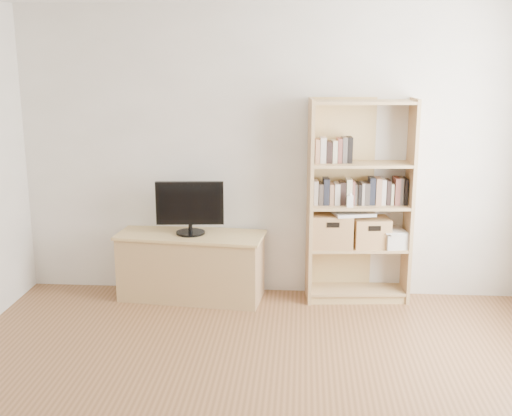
# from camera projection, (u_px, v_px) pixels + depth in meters

# --- Properties ---
(back_wall) EXTENTS (4.50, 0.02, 2.60)m
(back_wall) POSITION_uv_depth(u_px,v_px,m) (268.00, 153.00, 5.75)
(back_wall) COLOR beige
(back_wall) RESTS_ON floor
(tv_stand) EXTENTS (1.31, 0.60, 0.58)m
(tv_stand) POSITION_uv_depth(u_px,v_px,m) (191.00, 267.00, 5.81)
(tv_stand) COLOR #A67B55
(tv_stand) RESTS_ON floor
(bookshelf) EXTENTS (0.93, 0.40, 1.81)m
(bookshelf) POSITION_uv_depth(u_px,v_px,m) (359.00, 202.00, 5.63)
(bookshelf) COLOR #A67B55
(bookshelf) RESTS_ON floor
(television) EXTENTS (0.60, 0.10, 0.47)m
(television) POSITION_uv_depth(u_px,v_px,m) (190.00, 208.00, 5.67)
(television) COLOR black
(television) RESTS_ON tv_stand
(books_row_mid) EXTENTS (0.87, 0.23, 0.23)m
(books_row_mid) POSITION_uv_depth(u_px,v_px,m) (360.00, 191.00, 5.62)
(books_row_mid) COLOR gray
(books_row_mid) RESTS_ON bookshelf
(books_row_upper) EXTENTS (0.43, 0.19, 0.22)m
(books_row_upper) POSITION_uv_depth(u_px,v_px,m) (338.00, 150.00, 5.54)
(books_row_upper) COLOR gray
(books_row_upper) RESTS_ON bookshelf
(baby_monitor) EXTENTS (0.05, 0.04, 0.10)m
(baby_monitor) POSITION_uv_depth(u_px,v_px,m) (350.00, 201.00, 5.52)
(baby_monitor) COLOR white
(baby_monitor) RESTS_ON bookshelf
(basket_left) EXTENTS (0.37, 0.31, 0.30)m
(basket_left) POSITION_uv_depth(u_px,v_px,m) (331.00, 230.00, 5.68)
(basket_left) COLOR #B37A51
(basket_left) RESTS_ON bookshelf
(basket_right) EXTENTS (0.35, 0.30, 0.26)m
(basket_right) POSITION_uv_depth(u_px,v_px,m) (371.00, 232.00, 5.69)
(basket_right) COLOR #B37A51
(basket_right) RESTS_ON bookshelf
(laptop) EXTENTS (0.40, 0.32, 0.03)m
(laptop) POSITION_uv_depth(u_px,v_px,m) (353.00, 213.00, 5.63)
(laptop) COLOR silver
(laptop) RESTS_ON basket_left
(magazine_stack) EXTENTS (0.26, 0.32, 0.13)m
(magazine_stack) POSITION_uv_depth(u_px,v_px,m) (393.00, 239.00, 5.71)
(magazine_stack) COLOR beige
(magazine_stack) RESTS_ON bookshelf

